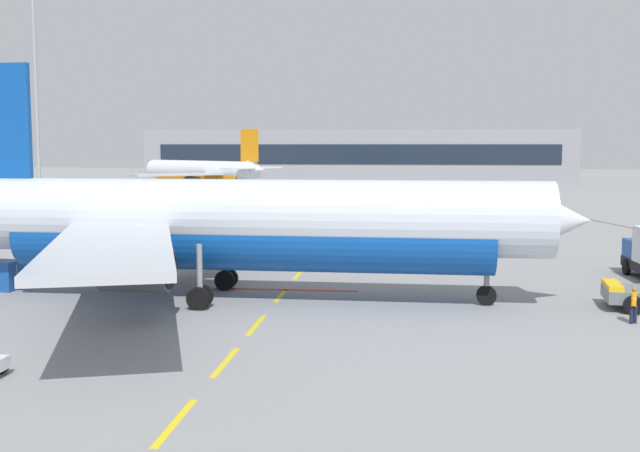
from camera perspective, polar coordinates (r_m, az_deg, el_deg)
The scene contains 8 objects.
ground at distance 62.53m, azimuth 20.56°, elevation -1.75°, with size 400.00×400.00×0.00m, color gray.
apron_paint_markings at distance 57.64m, azimuth -0.29°, elevation -1.99°, with size 8.00×94.02×0.01m.
airliner_foreground at distance 40.43m, azimuth -5.83°, elevation 0.22°, with size 34.71×34.62×12.20m.
airliner_mid_left at distance 132.49m, azimuth -8.52°, elevation 3.89°, with size 27.01×25.14×10.36m.
ground_crew_worker at distance 37.79m, azimuth 21.82°, elevation -5.19°, with size 0.36×0.63×1.67m.
uld_cargo_container at distance 46.54m, azimuth -21.97°, elevation -3.35°, with size 1.74×1.70×1.60m.
apron_light_mast_near at distance 90.27m, azimuth -20.00°, elevation 11.55°, with size 1.80×1.80×28.31m.
terminal_satellite at distance 169.41m, azimuth 2.90°, elevation 5.10°, with size 86.49×26.71×12.50m.
Camera 1 is at (24.54, -20.06, 7.97)m, focal length 44.08 mm.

